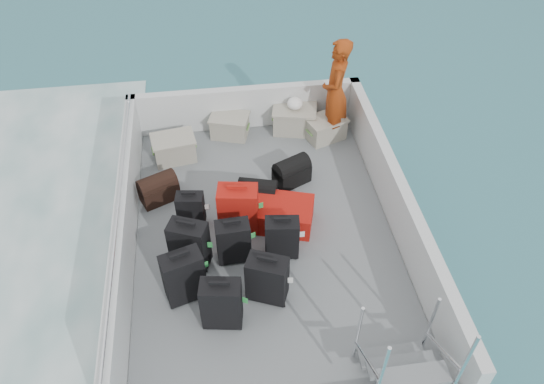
{
  "coord_description": "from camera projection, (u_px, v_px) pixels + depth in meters",
  "views": [
    {
      "loc": [
        -0.53,
        -4.51,
        5.81
      ],
      "look_at": [
        0.15,
        0.43,
        1.0
      ],
      "focal_mm": 35.0,
      "sensor_mm": 36.0,
      "label": 1
    }
  ],
  "objects": [
    {
      "name": "crate_0",
      "position": [
        174.0,
        149.0,
        7.88
      ],
      "size": [
        0.65,
        0.5,
        0.36
      ],
      "primitive_type": "cube",
      "rotation": [
        0.0,
        0.0,
        0.16
      ],
      "color": "#AFAB99",
      "rests_on": "deck"
    },
    {
      "name": "passenger",
      "position": [
        335.0,
        92.0,
        7.81
      ],
      "size": [
        0.53,
        0.69,
        1.66
      ],
      "primitive_type": "imported",
      "rotation": [
        0.0,
        0.0,
        -1.82
      ],
      "color": "#D04913",
      "rests_on": "deck"
    },
    {
      "name": "ground",
      "position": [
        266.0,
        266.0,
        7.3
      ],
      "size": [
        160.0,
        160.0,
        0.0
      ],
      "primitive_type": "plane",
      "color": "#1C5364",
      "rests_on": "ground"
    },
    {
      "name": "deck_fittings",
      "position": [
        297.0,
        233.0,
        6.42
      ],
      "size": [
        3.6,
        5.0,
        0.9
      ],
      "color": "silver",
      "rests_on": "deck"
    },
    {
      "name": "white_bag",
      "position": [
        295.0,
        105.0,
        8.18
      ],
      "size": [
        0.24,
        0.24,
        0.18
      ],
      "primitive_type": "ellipsoid",
      "color": "white",
      "rests_on": "crate_2"
    },
    {
      "name": "yellow_bag",
      "position": [
        297.0,
        127.0,
        8.37
      ],
      "size": [
        0.28,
        0.26,
        0.22
      ],
      "primitive_type": "ellipsoid",
      "color": "yellow",
      "rests_on": "deck"
    },
    {
      "name": "suitcase_0",
      "position": [
        184.0,
        277.0,
        5.97
      ],
      "size": [
        0.51,
        0.38,
        0.7
      ],
      "primitive_type": "cube",
      "rotation": [
        0.0,
        0.0,
        0.3
      ],
      "color": "black",
      "rests_on": "deck"
    },
    {
      "name": "suitcase_8",
      "position": [
        280.0,
        214.0,
        6.94
      ],
      "size": [
        0.97,
        0.77,
        0.33
      ],
      "primitive_type": "cube",
      "rotation": [
        0.0,
        0.0,
        1.28
      ],
      "color": "#B2190D",
      "rests_on": "deck"
    },
    {
      "name": "crate_1",
      "position": [
        230.0,
        127.0,
        8.3
      ],
      "size": [
        0.64,
        0.52,
        0.33
      ],
      "primitive_type": "cube",
      "rotation": [
        0.0,
        0.0,
        -0.3
      ],
      "color": "#AFAB99",
      "rests_on": "deck"
    },
    {
      "name": "suitcase_4",
      "position": [
        233.0,
        242.0,
        6.41
      ],
      "size": [
        0.42,
        0.26,
        0.61
      ],
      "primitive_type": "cube",
      "rotation": [
        0.0,
        0.0,
        0.04
      ],
      "color": "black",
      "rests_on": "deck"
    },
    {
      "name": "ferry_hull",
      "position": [
        265.0,
        253.0,
        7.09
      ],
      "size": [
        3.6,
        5.0,
        0.6
      ],
      "primitive_type": "cube",
      "color": "silver",
      "rests_on": "ground"
    },
    {
      "name": "suitcase_2",
      "position": [
        191.0,
        210.0,
        6.87
      ],
      "size": [
        0.37,
        0.25,
        0.51
      ],
      "primitive_type": "cube",
      "rotation": [
        0.0,
        0.0,
        -0.14
      ],
      "color": "black",
      "rests_on": "deck"
    },
    {
      "name": "deck",
      "position": [
        265.0,
        237.0,
        6.88
      ],
      "size": [
        3.3,
        4.7,
        0.02
      ],
      "primitive_type": "cube",
      "color": "slate",
      "rests_on": "ferry_hull"
    },
    {
      "name": "suitcase_5",
      "position": [
        238.0,
        210.0,
        6.74
      ],
      "size": [
        0.54,
        0.38,
        0.69
      ],
      "primitive_type": "cube",
      "rotation": [
        0.0,
        0.0,
        -0.16
      ],
      "color": "#B2190D",
      "rests_on": "deck"
    },
    {
      "name": "suitcase_3",
      "position": [
        222.0,
        304.0,
        5.73
      ],
      "size": [
        0.47,
        0.32,
        0.67
      ],
      "primitive_type": "cube",
      "rotation": [
        0.0,
        0.0,
        -0.16
      ],
      "color": "black",
      "rests_on": "deck"
    },
    {
      "name": "duffel_0",
      "position": [
        159.0,
        190.0,
        7.27
      ],
      "size": [
        0.59,
        0.48,
        0.32
      ],
      "primitive_type": null,
      "rotation": [
        0.0,
        0.0,
        0.42
      ],
      "color": "black",
      "rests_on": "deck"
    },
    {
      "name": "crate_2",
      "position": [
        294.0,
        120.0,
        8.38
      ],
      "size": [
        0.72,
        0.57,
        0.39
      ],
      "primitive_type": "cube",
      "rotation": [
        0.0,
        0.0,
        -0.22
      ],
      "color": "#AFAB99",
      "rests_on": "deck"
    },
    {
      "name": "duffel_2",
      "position": [
        292.0,
        173.0,
        7.52
      ],
      "size": [
        0.57,
        0.48,
        0.32
      ],
      "primitive_type": null,
      "rotation": [
        0.0,
        0.0,
        0.44
      ],
      "color": "black",
      "rests_on": "deck"
    },
    {
      "name": "suitcase_6",
      "position": [
        267.0,
        279.0,
        6.0
      ],
      "size": [
        0.52,
        0.42,
        0.63
      ],
      "primitive_type": "cube",
      "rotation": [
        0.0,
        0.0,
        -0.39
      ],
      "color": "black",
      "rests_on": "deck"
    },
    {
      "name": "crate_3",
      "position": [
        325.0,
        129.0,
        8.25
      ],
      "size": [
        0.66,
        0.55,
        0.34
      ],
      "primitive_type": "cube",
      "rotation": [
        0.0,
        0.0,
        0.35
      ],
      "color": "#AFAB99",
      "rests_on": "deck"
    },
    {
      "name": "suitcase_7",
      "position": [
        282.0,
        238.0,
        6.47
      ],
      "size": [
        0.44,
        0.28,
        0.58
      ],
      "primitive_type": "cube",
      "rotation": [
        0.0,
        0.0,
        -0.12
      ],
      "color": "black",
      "rests_on": "deck"
    },
    {
      "name": "duffel_1",
      "position": [
        258.0,
        195.0,
        7.2
      ],
      "size": [
        0.57,
        0.43,
        0.32
      ],
      "primitive_type": null,
      "rotation": [
        0.0,
        0.0,
        -0.27
      ],
      "color": "black",
      "rests_on": "deck"
    },
    {
      "name": "suitcase_1",
      "position": [
        189.0,
        245.0,
        6.33
      ],
      "size": [
        0.51,
        0.41,
        0.67
      ],
      "primitive_type": "cube",
      "rotation": [
        0.0,
        0.0,
        -0.39
      ],
      "color": "black",
      "rests_on": "deck"
    }
  ]
}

